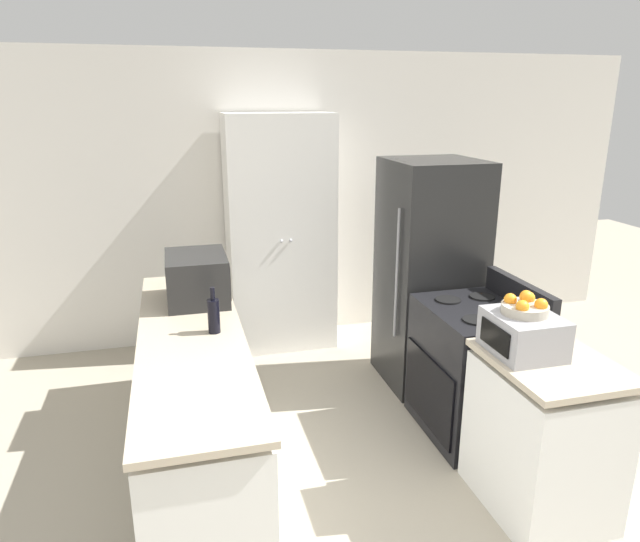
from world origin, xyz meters
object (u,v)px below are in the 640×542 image
at_px(pantry_cabinet, 280,234).
at_px(wine_bottle, 214,315).
at_px(stove, 474,369).
at_px(microwave, 197,278).
at_px(fruit_bowl, 525,306).
at_px(toaster_oven, 523,334).
at_px(refrigerator, 429,275).

height_order(pantry_cabinet, wine_bottle, pantry_cabinet).
distance_m(stove, wine_bottle, 1.78).
relative_size(pantry_cabinet, wine_bottle, 7.54).
bearing_deg(microwave, stove, -19.55).
xyz_separation_m(wine_bottle, fruit_bowl, (1.57, -0.68, 0.15)).
bearing_deg(toaster_oven, fruit_bowl, 69.28).
bearing_deg(stove, fruit_bowl, -100.74).
xyz_separation_m(refrigerator, toaster_oven, (-0.14, -1.44, 0.11)).
relative_size(microwave, fruit_bowl, 2.10).
xyz_separation_m(stove, microwave, (-1.75, 0.62, 0.59)).
height_order(pantry_cabinet, fruit_bowl, pantry_cabinet).
xyz_separation_m(refrigerator, fruit_bowl, (-0.13, -1.42, 0.26)).
height_order(refrigerator, fruit_bowl, refrigerator).
height_order(refrigerator, microwave, refrigerator).
bearing_deg(microwave, toaster_oven, -38.16).
height_order(pantry_cabinet, refrigerator, pantry_cabinet).
distance_m(wine_bottle, toaster_oven, 1.71).
bearing_deg(microwave, refrigerator, 5.24).
bearing_deg(wine_bottle, pantry_cabinet, 67.23).
bearing_deg(pantry_cabinet, wine_bottle, -112.77).
height_order(stove, fruit_bowl, fruit_bowl).
xyz_separation_m(refrigerator, microwave, (-1.76, -0.16, 0.16)).
relative_size(refrigerator, wine_bottle, 6.39).
distance_m(refrigerator, wine_bottle, 1.86).
xyz_separation_m(pantry_cabinet, toaster_oven, (0.84, -2.42, -0.04)).
bearing_deg(stove, pantry_cabinet, 118.90).
height_order(wine_bottle, fruit_bowl, fruit_bowl).
relative_size(refrigerator, microwave, 3.45).
xyz_separation_m(microwave, toaster_oven, (1.63, -1.28, -0.05)).
xyz_separation_m(pantry_cabinet, wine_bottle, (-0.72, -1.72, -0.04)).
relative_size(stove, toaster_oven, 2.72).
bearing_deg(wine_bottle, refrigerator, 23.58).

